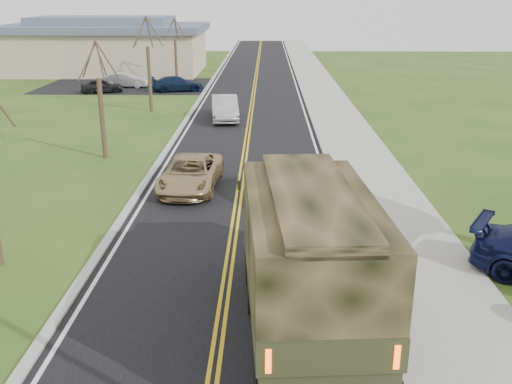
{
  "coord_description": "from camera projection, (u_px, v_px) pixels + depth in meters",
  "views": [
    {
      "loc": [
        1.12,
        -5.55,
        7.74
      ],
      "look_at": [
        0.79,
        11.62,
        1.8
      ],
      "focal_mm": 40.0,
      "sensor_mm": 36.0,
      "label": 1
    }
  ],
  "objects": [
    {
      "name": "road",
      "position": [
        253.0,
        97.0,
        45.59
      ],
      "size": [
        8.0,
        120.0,
        0.01
      ],
      "primitive_type": "cube",
      "color": "black",
      "rests_on": "ground"
    },
    {
      "name": "curb_right",
      "position": [
        305.0,
        97.0,
        45.49
      ],
      "size": [
        0.3,
        120.0,
        0.12
      ],
      "primitive_type": "cube",
      "color": "#9E998E",
      "rests_on": "ground"
    },
    {
      "name": "sidewalk_right",
      "position": [
        327.0,
        97.0,
        45.46
      ],
      "size": [
        3.2,
        120.0,
        0.1
      ],
      "primitive_type": "cube",
      "color": "#9E998E",
      "rests_on": "ground"
    },
    {
      "name": "curb_left",
      "position": [
        201.0,
        97.0,
        45.65
      ],
      "size": [
        0.3,
        120.0,
        0.1
      ],
      "primitive_type": "cube",
      "color": "#9E998E",
      "rests_on": "ground"
    },
    {
      "name": "bare_tree_b",
      "position": [
        101.0,
        109.0,
        27.9
      ],
      "size": [
        1.83,
        2.14,
        5.73
      ],
      "color": "#38281C",
      "rests_on": "ground"
    },
    {
      "name": "bare_tree_c",
      "position": [
        149.0,
        72.0,
        39.14
      ],
      "size": [
        2.04,
        2.39,
        6.42
      ],
      "color": "#38281C",
      "rests_on": "ground"
    },
    {
      "name": "bare_tree_d",
      "position": [
        176.0,
        57.0,
        50.55
      ],
      "size": [
        1.88,
        2.2,
        5.91
      ],
      "color": "#38281C",
      "rests_on": "ground"
    },
    {
      "name": "commercial_building",
      "position": [
        105.0,
        46.0,
        60.09
      ],
      "size": [
        25.5,
        21.5,
        5.65
      ],
      "color": "tan",
      "rests_on": "ground"
    },
    {
      "name": "military_truck",
      "position": [
        306.0,
        247.0,
        13.28
      ],
      "size": [
        3.22,
        7.86,
        3.83
      ],
      "rotation": [
        0.0,
        0.0,
        0.07
      ],
      "color": "black",
      "rests_on": "ground"
    },
    {
      "name": "suv_champagne",
      "position": [
        191.0,
        173.0,
        23.9
      ],
      "size": [
        2.55,
        4.99,
        1.35
      ],
      "primitive_type": "imported",
      "rotation": [
        0.0,
        0.0,
        -0.07
      ],
      "color": "tan",
      "rests_on": "ground"
    },
    {
      "name": "sedan_silver",
      "position": [
        225.0,
        108.0,
        37.11
      ],
      "size": [
        2.16,
        4.88,
        1.56
      ],
      "primitive_type": "imported",
      "rotation": [
        0.0,
        0.0,
        0.11
      ],
      "color": "#B5B5BA",
      "rests_on": "ground"
    },
    {
      "name": "lot_car_dark",
      "position": [
        102.0,
        86.0,
        47.52
      ],
      "size": [
        3.72,
        2.47,
        1.18
      ],
      "primitive_type": "imported",
      "rotation": [
        0.0,
        0.0,
        1.92
      ],
      "color": "black",
      "rests_on": "ground"
    },
    {
      "name": "lot_car_silver",
      "position": [
        125.0,
        80.0,
        50.29
      ],
      "size": [
        4.07,
        1.43,
        1.34
      ],
      "primitive_type": "imported",
      "rotation": [
        0.0,
        0.0,
        1.57
      ],
      "color": "silver",
      "rests_on": "ground"
    },
    {
      "name": "lot_car_navy",
      "position": [
        178.0,
        84.0,
        48.31
      ],
      "size": [
        4.67,
        2.83,
        1.26
      ],
      "primitive_type": "imported",
      "rotation": [
        0.0,
        0.0,
        1.83
      ],
      "color": "#0D1932",
      "rests_on": "ground"
    }
  ]
}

